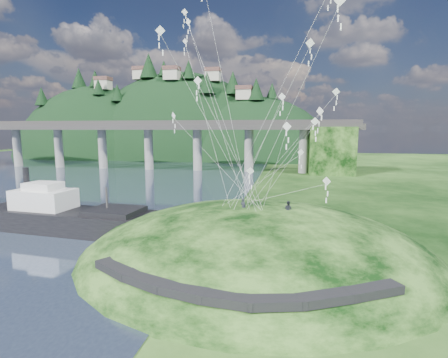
# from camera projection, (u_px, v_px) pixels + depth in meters

# --- Properties ---
(ground) EXTENTS (320.00, 320.00, 0.00)m
(ground) POSITION_uv_depth(u_px,v_px,m) (172.00, 257.00, 34.13)
(ground) COLOR black
(ground) RESTS_ON ground
(grass_hill) EXTENTS (36.00, 32.00, 13.00)m
(grass_hill) POSITION_uv_depth(u_px,v_px,m) (256.00, 270.00, 34.79)
(grass_hill) COLOR black
(grass_hill) RESTS_ON ground
(footpath) EXTENTS (22.29, 5.84, 0.83)m
(footpath) POSITION_uv_depth(u_px,v_px,m) (230.00, 288.00, 22.97)
(footpath) COLOR black
(footpath) RESTS_ON ground
(bridge) EXTENTS (160.00, 11.00, 15.00)m
(bridge) POSITION_uv_depth(u_px,v_px,m) (166.00, 138.00, 105.82)
(bridge) COLOR #2D2B2B
(bridge) RESTS_ON ground
(far_ridge) EXTENTS (153.00, 70.00, 94.50)m
(far_ridge) POSITION_uv_depth(u_px,v_px,m) (171.00, 172.00, 162.12)
(far_ridge) COLOR black
(far_ridge) RESTS_ON ground
(work_barge) EXTENTS (22.33, 7.74, 7.67)m
(work_barge) POSITION_uv_depth(u_px,v_px,m) (63.00, 215.00, 43.06)
(work_barge) COLOR black
(work_barge) RESTS_ON ground
(wooden_dock) EXTENTS (14.28, 4.62, 1.01)m
(wooden_dock) POSITION_uv_depth(u_px,v_px,m) (160.00, 228.00, 42.41)
(wooden_dock) COLOR #352815
(wooden_dock) RESTS_ON ground
(kite_flyers) EXTENTS (5.13, 1.02, 1.81)m
(kite_flyers) POSITION_uv_depth(u_px,v_px,m) (271.00, 200.00, 33.09)
(kite_flyers) COLOR #23242E
(kite_flyers) RESTS_ON ground
(kite_swarm) EXTENTS (18.21, 17.19, 20.79)m
(kite_swarm) POSITION_uv_depth(u_px,v_px,m) (255.00, 82.00, 33.53)
(kite_swarm) COLOR white
(kite_swarm) RESTS_ON ground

